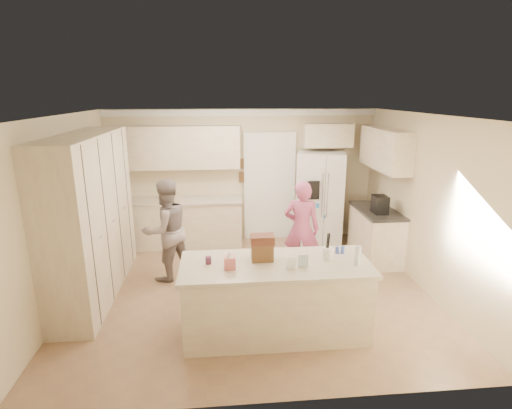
{
  "coord_description": "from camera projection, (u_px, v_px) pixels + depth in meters",
  "views": [
    {
      "loc": [
        -0.44,
        -5.47,
        2.89
      ],
      "look_at": [
        0.1,
        0.35,
        1.25
      ],
      "focal_mm": 28.0,
      "sensor_mm": 36.0,
      "label": 1
    }
  ],
  "objects": [
    {
      "name": "floor",
      "position": [
        252.0,
        291.0,
        6.06
      ],
      "size": [
        5.2,
        4.6,
        0.02
      ],
      "primitive_type": "cube",
      "color": "#8D6D4E",
      "rests_on": "ground"
    },
    {
      "name": "ceiling",
      "position": [
        251.0,
        114.0,
        5.36
      ],
      "size": [
        5.2,
        4.6,
        0.02
      ],
      "primitive_type": "cube",
      "color": "white",
      "rests_on": "wall_back"
    },
    {
      "name": "wall_back",
      "position": [
        242.0,
        176.0,
        7.92
      ],
      "size": [
        5.2,
        0.02,
        2.6
      ],
      "primitive_type": "cube",
      "color": "beige",
      "rests_on": "ground"
    },
    {
      "name": "wall_front",
      "position": [
        273.0,
        281.0,
        3.49
      ],
      "size": [
        5.2,
        0.02,
        2.6
      ],
      "primitive_type": "cube",
      "color": "beige",
      "rests_on": "ground"
    },
    {
      "name": "wall_left",
      "position": [
        62.0,
        213.0,
        5.48
      ],
      "size": [
        0.02,
        4.6,
        2.6
      ],
      "primitive_type": "cube",
      "color": "beige",
      "rests_on": "ground"
    },
    {
      "name": "wall_right",
      "position": [
        426.0,
        203.0,
        5.94
      ],
      "size": [
        0.02,
        4.6,
        2.6
      ],
      "primitive_type": "cube",
      "color": "beige",
      "rests_on": "ground"
    },
    {
      "name": "crown_back",
      "position": [
        241.0,
        113.0,
        7.54
      ],
      "size": [
        5.2,
        0.08,
        0.12
      ],
      "primitive_type": "cube",
      "color": "white",
      "rests_on": "wall_back"
    },
    {
      "name": "pantry_bank",
      "position": [
        91.0,
        216.0,
        5.73
      ],
      "size": [
        0.6,
        2.6,
        2.35
      ],
      "primitive_type": "cube",
      "color": "#F0E8C3",
      "rests_on": "floor"
    },
    {
      "name": "back_base_cab",
      "position": [
        184.0,
        223.0,
        7.76
      ],
      "size": [
        2.2,
        0.6,
        0.88
      ],
      "primitive_type": "cube",
      "color": "#F0E8C3",
      "rests_on": "floor"
    },
    {
      "name": "back_countertop",
      "position": [
        183.0,
        201.0,
        7.62
      ],
      "size": [
        2.24,
        0.63,
        0.04
      ],
      "primitive_type": "cube",
      "color": "beige",
      "rests_on": "back_base_cab"
    },
    {
      "name": "back_upper_cab",
      "position": [
        181.0,
        147.0,
        7.48
      ],
      "size": [
        2.2,
        0.35,
        0.8
      ],
      "primitive_type": "cube",
      "color": "#F0E8C3",
      "rests_on": "wall_back"
    },
    {
      "name": "doorway_opening",
      "position": [
        269.0,
        188.0,
        8.01
      ],
      "size": [
        0.9,
        0.06,
        2.1
      ],
      "primitive_type": "cube",
      "color": "black",
      "rests_on": "floor"
    },
    {
      "name": "doorway_casing",
      "position": [
        270.0,
        188.0,
        7.98
      ],
      "size": [
        1.02,
        0.03,
        2.22
      ],
      "primitive_type": "cube",
      "color": "white",
      "rests_on": "floor"
    },
    {
      "name": "wall_frame_upper",
      "position": [
        243.0,
        164.0,
        7.82
      ],
      "size": [
        0.15,
        0.02,
        0.2
      ],
      "primitive_type": "cube",
      "color": "brown",
      "rests_on": "wall_back"
    },
    {
      "name": "wall_frame_lower",
      "position": [
        243.0,
        177.0,
        7.89
      ],
      "size": [
        0.15,
        0.02,
        0.2
      ],
      "primitive_type": "cube",
      "color": "brown",
      "rests_on": "wall_back"
    },
    {
      "name": "refrigerator",
      "position": [
        320.0,
        198.0,
        7.82
      ],
      "size": [
        1.04,
        0.9,
        1.8
      ],
      "primitive_type": "cube",
      "rotation": [
        0.0,
        0.0,
        -0.24
      ],
      "color": "white",
      "rests_on": "floor"
    },
    {
      "name": "fridge_seam",
      "position": [
        324.0,
        203.0,
        7.48
      ],
      "size": [
        0.02,
        0.02,
        1.78
      ],
      "primitive_type": "cube",
      "color": "gray",
      "rests_on": "refrigerator"
    },
    {
      "name": "fridge_dispenser",
      "position": [
        313.0,
        190.0,
        7.38
      ],
      "size": [
        0.22,
        0.03,
        0.35
      ],
      "primitive_type": "cube",
      "color": "black",
      "rests_on": "refrigerator"
    },
    {
      "name": "fridge_handle_l",
      "position": [
        322.0,
        195.0,
        7.42
      ],
      "size": [
        0.02,
        0.02,
        0.85
      ],
      "primitive_type": "cylinder",
      "color": "silver",
      "rests_on": "refrigerator"
    },
    {
      "name": "fridge_handle_r",
      "position": [
        328.0,
        195.0,
        7.43
      ],
      "size": [
        0.02,
        0.02,
        0.85
      ],
      "primitive_type": "cylinder",
      "color": "silver",
      "rests_on": "refrigerator"
    },
    {
      "name": "over_fridge_cab",
      "position": [
        327.0,
        135.0,
        7.68
      ],
      "size": [
        0.95,
        0.35,
        0.45
      ],
      "primitive_type": "cube",
      "color": "#F0E8C3",
      "rests_on": "wall_back"
    },
    {
      "name": "right_base_cab",
      "position": [
        375.0,
        235.0,
        7.11
      ],
      "size": [
        0.6,
        1.2,
        0.88
      ],
      "primitive_type": "cube",
      "color": "#F0E8C3",
      "rests_on": "floor"
    },
    {
      "name": "right_countertop",
      "position": [
        377.0,
        211.0,
        6.98
      ],
      "size": [
        0.63,
        1.24,
        0.04
      ],
      "primitive_type": "cube",
      "color": "#2D2B28",
      "rests_on": "right_base_cab"
    },
    {
      "name": "right_upper_cab",
      "position": [
        385.0,
        149.0,
        6.9
      ],
      "size": [
        0.35,
        1.5,
        0.7
      ],
      "primitive_type": "cube",
      "color": "#F0E8C3",
      "rests_on": "wall_right"
    },
    {
      "name": "coffee_maker",
      "position": [
        380.0,
        204.0,
        6.74
      ],
      "size": [
        0.22,
        0.28,
        0.3
      ],
      "primitive_type": "cube",
      "color": "black",
      "rests_on": "right_countertop"
    },
    {
      "name": "island_base",
      "position": [
        275.0,
        299.0,
        4.9
      ],
      "size": [
        2.2,
        0.9,
        0.88
      ],
      "primitive_type": "cube",
      "color": "#F0E8C3",
      "rests_on": "floor"
    },
    {
      "name": "island_top",
      "position": [
        276.0,
        265.0,
        4.78
      ],
      "size": [
        2.28,
        0.96,
        0.05
      ],
      "primitive_type": "cube",
      "color": "beige",
      "rests_on": "island_base"
    },
    {
      "name": "utensil_crock",
      "position": [
        328.0,
        253.0,
        4.86
      ],
      "size": [
        0.13,
        0.13,
        0.15
      ],
      "primitive_type": "cylinder",
      "color": "white",
      "rests_on": "island_top"
    },
    {
      "name": "tissue_box",
      "position": [
        230.0,
        263.0,
        4.61
      ],
      "size": [
        0.13,
        0.13,
        0.14
      ],
      "primitive_type": "cube",
      "color": "#DA6D6A",
      "rests_on": "island_top"
    },
    {
      "name": "tissue_plume",
      "position": [
        230.0,
        254.0,
        4.58
      ],
      "size": [
        0.08,
        0.08,
        0.08
      ],
      "primitive_type": "cone",
      "color": "white",
      "rests_on": "tissue_box"
    },
    {
      "name": "dollhouse_body",
      "position": [
        262.0,
        252.0,
        4.83
      ],
      "size": [
        0.26,
        0.18,
        0.22
      ],
      "primitive_type": "cube",
      "color": "brown",
      "rests_on": "island_top"
    },
    {
      "name": "dollhouse_roof",
      "position": [
        262.0,
        239.0,
        4.78
      ],
      "size": [
        0.28,
        0.2,
        0.1
      ],
      "primitive_type": "cube",
      "color": "#592D1E",
      "rests_on": "dollhouse_body"
    },
    {
      "name": "jam_jar",
      "position": [
        208.0,
        260.0,
        4.74
      ],
      "size": [
        0.07,
        0.07,
        0.09
      ],
      "primitive_type": "cylinder",
      "color": "#59263F",
      "rests_on": "island_top"
    },
    {
      "name": "greeting_card_a",
      "position": [
        291.0,
        263.0,
        4.57
      ],
      "size": [
        0.12,
        0.06,
        0.16
      ],
      "primitive_type": "cube",
      "rotation": [
        0.15,
        0.0,
        0.2
      ],
      "color": "white",
      "rests_on": "island_top"
    },
    {
      "name": "greeting_card_b",
      "position": [
        303.0,
        261.0,
        4.64
      ],
      "size": [
        0.12,
        0.05,
        0.16
      ],
      "primitive_type": "cube",
      "rotation": [
        0.15,
        0.0,
        -0.1
      ],
      "color": "silver",
      "rests_on": "island_top"
    },
    {
      "name": "water_bottle",
      "position": [
        358.0,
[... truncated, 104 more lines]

